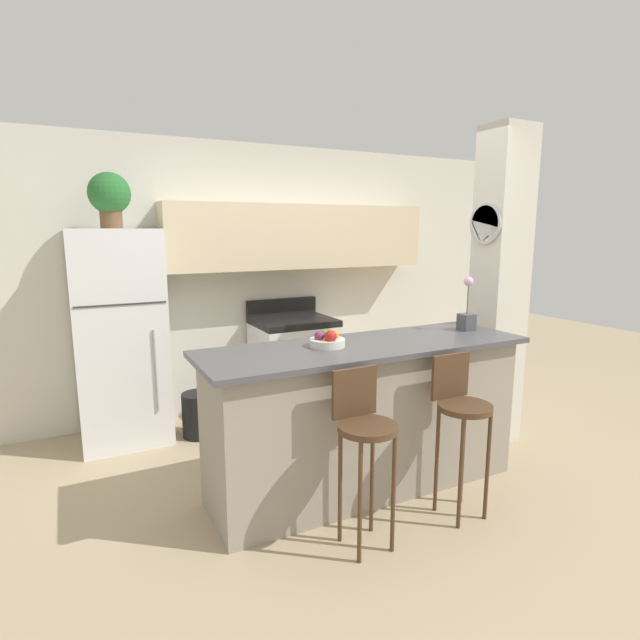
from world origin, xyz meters
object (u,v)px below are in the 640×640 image
object	(u,v)px
fruit_bowl	(327,340)
trash_bin	(199,415)
stove_range	(294,364)
orchid_vase	(467,314)
refrigerator	(120,338)
bar_stool_right	(460,411)
bar_stool_left	(364,432)
potted_plant_on_fridge	(110,196)

from	to	relation	value
fruit_bowl	trash_bin	xyz separation A→B (m)	(-0.54, 1.33, -0.86)
stove_range	orchid_vase	size ratio (longest dim) A/B	2.68
fruit_bowl	refrigerator	bearing A→B (deg)	125.80
refrigerator	fruit_bowl	xyz separation A→B (m)	(1.11, -1.53, 0.17)
stove_range	bar_stool_right	world-z (taller)	stove_range
refrigerator	trash_bin	bearing A→B (deg)	-20.00
stove_range	bar_stool_left	world-z (taller)	stove_range
potted_plant_on_fridge	trash_bin	world-z (taller)	potted_plant_on_fridge
orchid_vase	fruit_bowl	xyz separation A→B (m)	(-1.18, -0.00, -0.08)
bar_stool_right	potted_plant_on_fridge	bearing A→B (deg)	129.09
refrigerator	stove_range	bearing A→B (deg)	0.44
bar_stool_left	trash_bin	size ratio (longest dim) A/B	2.63
refrigerator	bar_stool_right	size ratio (longest dim) A/B	1.76
potted_plant_on_fridge	trash_bin	size ratio (longest dim) A/B	1.13
refrigerator	trash_bin	xyz separation A→B (m)	(0.57, -0.21, -0.69)
stove_range	orchid_vase	bearing A→B (deg)	-64.80
orchid_vase	potted_plant_on_fridge	bearing A→B (deg)	146.14
stove_range	refrigerator	bearing A→B (deg)	-179.56
fruit_bowl	trash_bin	size ratio (longest dim) A/B	0.60
bar_stool_left	potted_plant_on_fridge	size ratio (longest dim) A/B	2.32
orchid_vase	trash_bin	xyz separation A→B (m)	(-1.72, 1.33, -0.95)
stove_range	potted_plant_on_fridge	world-z (taller)	potted_plant_on_fridge
bar_stool_right	potted_plant_on_fridge	size ratio (longest dim) A/B	2.32
refrigerator	potted_plant_on_fridge	size ratio (longest dim) A/B	4.09
refrigerator	bar_stool_left	bearing A→B (deg)	-64.09
refrigerator	orchid_vase	size ratio (longest dim) A/B	4.41
trash_bin	stove_range	bearing A→B (deg)	12.39
bar_stool_right	trash_bin	bearing A→B (deg)	121.11
stove_range	bar_stool_right	xyz separation A→B (m)	(0.16, -2.12, 0.20)
orchid_vase	fruit_bowl	world-z (taller)	orchid_vase
fruit_bowl	trash_bin	world-z (taller)	fruit_bowl
bar_stool_left	potted_plant_on_fridge	world-z (taller)	potted_plant_on_fridge
bar_stool_left	fruit_bowl	size ratio (longest dim) A/B	4.36
refrigerator	bar_stool_left	size ratio (longest dim) A/B	1.76
orchid_vase	bar_stool_right	bearing A→B (deg)	-134.27
potted_plant_on_fridge	fruit_bowl	world-z (taller)	potted_plant_on_fridge
stove_range	fruit_bowl	size ratio (longest dim) A/B	4.66
stove_range	orchid_vase	world-z (taller)	orchid_vase
bar_stool_left	potted_plant_on_fridge	bearing A→B (deg)	115.91
potted_plant_on_fridge	refrigerator	bearing A→B (deg)	-60.59
bar_stool_right	fruit_bowl	world-z (taller)	fruit_bowl
refrigerator	bar_stool_left	world-z (taller)	refrigerator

